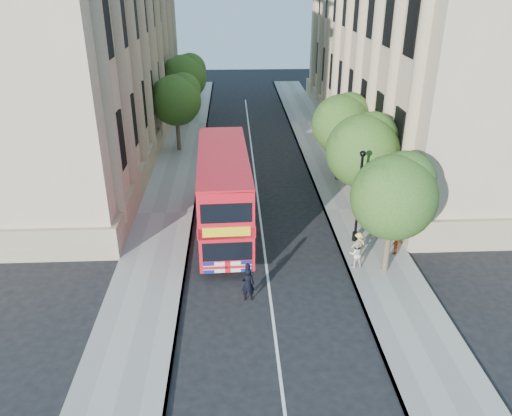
{
  "coord_description": "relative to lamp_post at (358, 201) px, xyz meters",
  "views": [
    {
      "loc": [
        -1.56,
        -17.63,
        13.43
      ],
      "look_at": [
        -0.42,
        5.8,
        2.3
      ],
      "focal_mm": 35.0,
      "sensor_mm": 36.0,
      "label": 1
    }
  ],
  "objects": [
    {
      "name": "tree_left_far",
      "position": [
        -10.96,
        16.03,
        1.93
      ],
      "size": [
        4.0,
        4.0,
        6.3
      ],
      "color": "#473828",
      "rests_on": "ground"
    },
    {
      "name": "tree_right_mid",
      "position": [
        0.84,
        3.03,
        1.93
      ],
      "size": [
        4.2,
        4.2,
        6.37
      ],
      "color": "#473828",
      "rests_on": "ground"
    },
    {
      "name": "lamp_post",
      "position": [
        0.0,
        0.0,
        0.0
      ],
      "size": [
        0.32,
        0.32,
        5.16
      ],
      "color": "black",
      "rests_on": "pavement_right"
    },
    {
      "name": "child_b",
      "position": [
        -0.16,
        -1.37,
        -1.79
      ],
      "size": [
        0.88,
        0.69,
        1.2
      ],
      "primitive_type": "imported",
      "rotation": [
        0.0,
        0.0,
        3.51
      ],
      "color": "#F9D355",
      "rests_on": "pavement_right"
    },
    {
      "name": "pavement_right",
      "position": [
        0.75,
        4.0,
        -2.45
      ],
      "size": [
        3.5,
        80.0,
        0.12
      ],
      "primitive_type": "cube",
      "color": "gray",
      "rests_on": "ground"
    },
    {
      "name": "tree_right_far",
      "position": [
        0.84,
        9.03,
        1.8
      ],
      "size": [
        4.0,
        4.0,
        6.15
      ],
      "color": "#473828",
      "rests_on": "ground"
    },
    {
      "name": "box_van",
      "position": [
        -6.88,
        5.27,
        -1.12
      ],
      "size": [
        2.17,
        5.02,
        2.84
      ],
      "rotation": [
        0.0,
        0.0,
        0.03
      ],
      "color": "black",
      "rests_on": "ground"
    },
    {
      "name": "woman_pedestrian",
      "position": [
        -0.6,
        -2.65,
        -1.66
      ],
      "size": [
        0.73,
        0.57,
        1.47
      ],
      "primitive_type": "imported",
      "rotation": [
        0.0,
        0.0,
        3.11
      ],
      "color": "beige",
      "rests_on": "pavement_right"
    },
    {
      "name": "ground",
      "position": [
        -5.0,
        -6.0,
        -2.51
      ],
      "size": [
        120.0,
        120.0,
        0.0
      ],
      "primitive_type": "plane",
      "color": "black",
      "rests_on": "ground"
    },
    {
      "name": "building_left",
      "position": [
        -18.8,
        18.0,
        6.49
      ],
      "size": [
        12.0,
        38.0,
        18.0
      ],
      "primitive_type": "cube",
      "color": "tan",
      "rests_on": "ground"
    },
    {
      "name": "tree_left_back",
      "position": [
        -10.96,
        24.03,
        2.2
      ],
      "size": [
        4.2,
        4.2,
        6.65
      ],
      "color": "#473828",
      "rests_on": "ground"
    },
    {
      "name": "police_constable",
      "position": [
        -6.02,
        -5.0,
        -1.69
      ],
      "size": [
        0.62,
        0.43,
        1.64
      ],
      "primitive_type": "imported",
      "rotation": [
        0.0,
        0.0,
        3.2
      ],
      "color": "black",
      "rests_on": "ground"
    },
    {
      "name": "pavement_left",
      "position": [
        -10.75,
        4.0,
        -2.45
      ],
      "size": [
        3.5,
        80.0,
        0.12
      ],
      "primitive_type": "cube",
      "color": "gray",
      "rests_on": "ground"
    },
    {
      "name": "double_decker_bus",
      "position": [
        -7.11,
        1.52,
        0.04
      ],
      "size": [
        3.01,
        10.1,
        4.62
      ],
      "rotation": [
        0.0,
        0.0,
        0.04
      ],
      "color": "red",
      "rests_on": "ground"
    },
    {
      "name": "child_a",
      "position": [
        1.79,
        -1.56,
        -1.89
      ],
      "size": [
        0.63,
        0.37,
        1.0
      ],
      "primitive_type": "imported",
      "rotation": [
        0.0,
        0.0,
        3.38
      ],
      "color": "#D55525",
      "rests_on": "pavement_right"
    },
    {
      "name": "building_right",
      "position": [
        8.8,
        18.0,
        6.49
      ],
      "size": [
        12.0,
        38.0,
        18.0
      ],
      "primitive_type": "cube",
      "color": "tan",
      "rests_on": "ground"
    },
    {
      "name": "tree_right_near",
      "position": [
        0.84,
        -2.97,
        1.74
      ],
      "size": [
        4.0,
        4.0,
        6.08
      ],
      "color": "#473828",
      "rests_on": "ground"
    }
  ]
}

